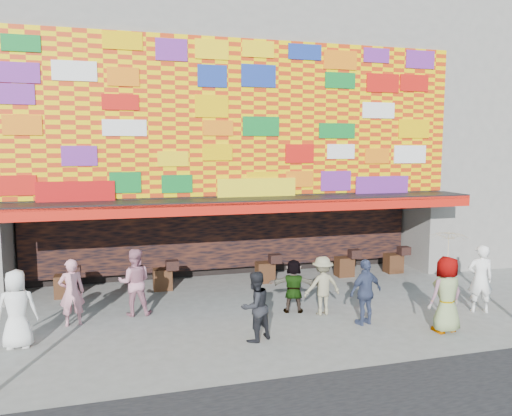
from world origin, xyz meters
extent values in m
plane|color=slate|center=(0.00, 0.00, 0.00)|extent=(90.00, 90.00, 0.00)
cube|color=gray|center=(0.00, 8.00, 6.50)|extent=(15.00, 8.00, 7.00)
cube|color=black|center=(0.00, 9.00, 1.50)|extent=(15.00, 6.00, 3.00)
cube|color=gray|center=(-7.30, 5.00, 1.50)|extent=(0.40, 2.00, 3.00)
cube|color=gray|center=(7.30, 5.00, 1.50)|extent=(0.40, 2.00, 3.00)
cube|color=black|center=(0.00, 3.40, 3.00)|extent=(15.20, 1.60, 0.12)
cube|color=red|center=(0.00, 2.62, 2.85)|extent=(15.20, 0.04, 0.35)
cube|color=#FECF00|center=(0.00, 3.96, 5.55)|extent=(14.80, 0.08, 4.90)
cube|color=black|center=(0.00, 5.85, 1.55)|extent=(14.00, 0.25, 2.50)
cube|color=gray|center=(13.00, 8.00, 6.00)|extent=(11.00, 8.00, 12.00)
imported|color=white|center=(-6.16, 0.68, 0.92)|extent=(0.92, 0.61, 1.84)
imported|color=pink|center=(-5.07, 1.91, 0.88)|extent=(0.70, 0.51, 1.77)
imported|color=black|center=(-0.76, -0.40, 0.85)|extent=(1.03, 0.95, 1.69)
imported|color=gray|center=(1.56, 0.95, 0.82)|extent=(1.08, 0.64, 1.63)
imported|color=#394364|center=(2.33, -0.10, 0.87)|extent=(1.09, 0.67, 1.74)
imported|color=gray|center=(0.86, 1.34, 0.76)|extent=(1.47, 0.87, 1.51)
imported|color=gray|center=(4.02, -1.14, 0.96)|extent=(1.01, 0.73, 1.93)
imported|color=white|center=(5.92, -0.07, 0.96)|extent=(0.82, 0.67, 1.92)
imported|color=#BE7B8F|center=(-3.46, 2.32, 0.93)|extent=(0.96, 0.78, 1.86)
imported|color=beige|center=(4.02, -1.14, 2.14)|extent=(1.18, 1.20, 0.88)
cylinder|color=#4C3326|center=(4.02, -1.14, 1.25)|extent=(0.02, 0.02, 1.00)
camera|label=1|loc=(-3.87, -11.52, 4.60)|focal=35.00mm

